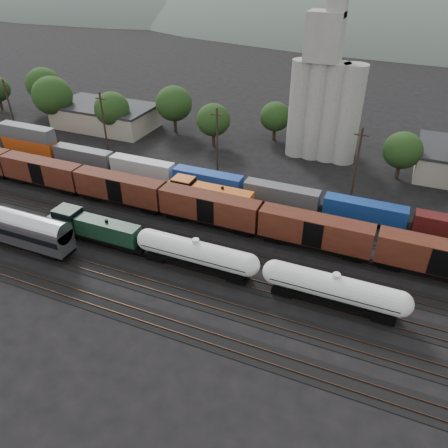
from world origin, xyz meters
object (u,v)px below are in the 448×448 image
at_px(green_locomotive, 92,227).
at_px(orange_locomotive, 207,194).
at_px(grain_silo, 324,100).
at_px(tank_car_a, 196,253).

relative_size(green_locomotive, orange_locomotive, 0.98).
bearing_deg(orange_locomotive, grain_silo, 65.45).
height_order(tank_car_a, grain_silo, grain_silo).
distance_m(green_locomotive, tank_car_a, 16.00).
distance_m(tank_car_a, grain_silo, 42.38).
bearing_deg(grain_silo, green_locomotive, -118.58).
distance_m(green_locomotive, orange_locomotive, 18.29).
relative_size(tank_car_a, orange_locomotive, 1.05).
xyz_separation_m(tank_car_a, orange_locomotive, (-5.54, 15.00, -0.31)).
distance_m(green_locomotive, grain_silo, 47.53).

